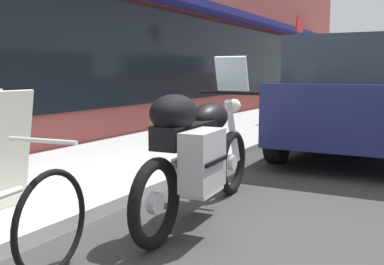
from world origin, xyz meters
name	(u,v)px	position (x,y,z in m)	size (l,w,h in m)	color
ground_plane	(246,220)	(0.00, 0.00, 0.00)	(80.00, 80.00, 0.00)	#353535
sidewalk_curb	(292,113)	(9.00, 2.32, 0.06)	(30.00, 2.44, 0.12)	#B4B4B4
touring_motorcycle	(198,150)	(-0.21, 0.35, 0.61)	(2.24, 0.77, 1.41)	black
parked_minivan	(367,94)	(3.97, -0.37, 0.91)	(4.82, 2.28, 1.71)	#191E4C
parking_sign_pole	(298,59)	(6.69, 1.53, 1.53)	(0.44, 0.07, 2.38)	#59595B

